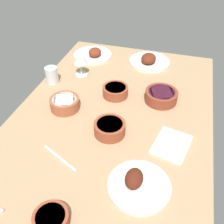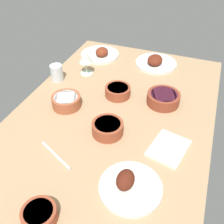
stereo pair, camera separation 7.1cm
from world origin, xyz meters
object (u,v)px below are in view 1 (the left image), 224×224
at_px(bowl_soup, 51,219).
at_px(bowl_pasta, 110,128).
at_px(bowl_onions, 161,96).
at_px(plate_near_viewer, 149,61).
at_px(plate_far_side, 93,54).
at_px(fork_loose, 60,158).
at_px(plate_center_main, 138,184).
at_px(bowl_sauce, 115,91).
at_px(bowl_cream, 65,103).
at_px(water_tumbler, 52,75).
at_px(folded_napkin, 172,145).
at_px(wine_glass, 80,59).

bearing_deg(bowl_soup, bowl_pasta, 172.70).
relative_size(bowl_onions, bowl_soup, 1.43).
relative_size(plate_near_viewer, bowl_onions, 1.54).
bearing_deg(plate_far_side, fork_loose, 10.64).
bearing_deg(bowl_pasta, plate_center_main, 36.42).
bearing_deg(plate_center_main, plate_far_side, -151.46).
distance_m(plate_center_main, bowl_pasta, 0.29).
distance_m(bowl_pasta, fork_loose, 0.24).
relative_size(plate_center_main, bowl_sauce, 1.73).
relative_size(bowl_soup, bowl_cream, 0.80).
bearing_deg(water_tumbler, plate_near_viewer, 126.88).
xyz_separation_m(plate_near_viewer, folded_napkin, (0.64, 0.21, -0.01)).
xyz_separation_m(bowl_soup, bowl_cream, (-0.54, -0.20, 0.01)).
bearing_deg(bowl_pasta, bowl_sauce, -169.12).
xyz_separation_m(bowl_onions, fork_loose, (0.48, -0.32, -0.03)).
bearing_deg(bowl_pasta, plate_near_viewer, 175.20).
bearing_deg(bowl_cream, plate_center_main, 51.67).
relative_size(wine_glass, folded_napkin, 0.84).
bearing_deg(bowl_pasta, wine_glass, -144.58).
height_order(plate_far_side, bowl_pasta, plate_far_side).
bearing_deg(bowl_cream, plate_far_side, -175.16).
bearing_deg(plate_far_side, plate_near_viewer, 92.38).
xyz_separation_m(plate_near_viewer, plate_center_main, (0.88, 0.12, -0.00)).
bearing_deg(fork_loose, bowl_cream, -43.95).
xyz_separation_m(plate_near_viewer, wine_glass, (0.24, -0.34, 0.08)).
distance_m(bowl_soup, water_tumbler, 0.81).
height_order(bowl_soup, wine_glass, wine_glass).
height_order(plate_far_side, folded_napkin, plate_far_side).
xyz_separation_m(plate_far_side, folded_napkin, (0.63, 0.56, -0.01)).
bearing_deg(plate_center_main, bowl_onions, 179.45).
relative_size(bowl_pasta, fork_loose, 0.72).
bearing_deg(bowl_onions, fork_loose, -33.40).
height_order(bowl_pasta, fork_loose, bowl_pasta).
bearing_deg(bowl_cream, bowl_onions, 113.61).
bearing_deg(bowl_soup, folded_napkin, 143.79).
height_order(bowl_sauce, wine_glass, wine_glass).
bearing_deg(water_tumbler, bowl_sauce, 86.58).
distance_m(plate_far_side, wine_glass, 0.24).
bearing_deg(wine_glass, folded_napkin, 53.55).
bearing_deg(fork_loose, bowl_sauce, -75.37).
bearing_deg(bowl_onions, bowl_pasta, -31.13).
height_order(plate_far_side, bowl_sauce, plate_far_side).
height_order(bowl_pasta, water_tumbler, water_tumbler).
height_order(plate_far_side, bowl_soup, plate_far_side).
distance_m(plate_center_main, bowl_soup, 0.30).
xyz_separation_m(bowl_soup, bowl_sauce, (-0.71, 0.00, 0.00)).
relative_size(bowl_onions, folded_napkin, 0.95).
distance_m(bowl_sauce, bowl_pasta, 0.28).
relative_size(folded_napkin, fork_loose, 0.89).
height_order(plate_far_side, bowl_cream, plate_far_side).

